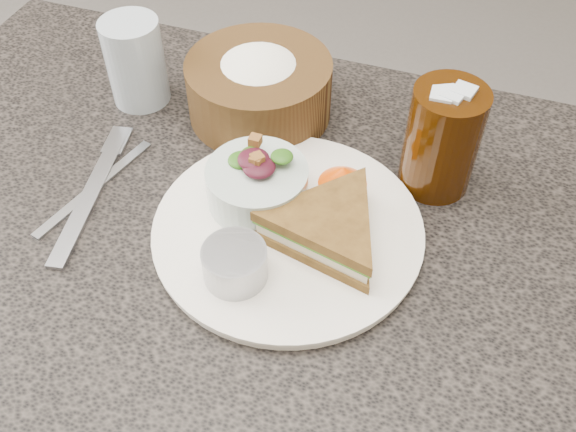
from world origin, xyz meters
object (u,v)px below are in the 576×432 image
Objects in this scene: cola_glass at (443,135)px; bread_basket at (259,80)px; dining_table at (248,382)px; sandwich at (328,228)px; water_glass at (136,62)px; salad_bowl at (257,180)px; dinner_plate at (288,230)px; dressing_ramekin at (235,264)px.

bread_basket is at bearing 167.57° from cola_glass.
dining_table is 0.42m from sandwich.
dining_table is 5.35× the size of bread_basket.
water_glass is at bearing 164.02° from sandwich.
dining_table is 0.42m from salad_bowl.
dinner_plate is at bearing -31.91° from water_glass.
dressing_ramekin is 0.35× the size of bread_basket.
dining_table is 0.39m from dinner_plate.
salad_bowl reaches higher than dressing_ramekin.
dinner_plate is at bearing -61.09° from bread_basket.
cola_glass is 0.41m from water_glass.
dinner_plate is 0.22m from bread_basket.
dressing_ramekin is 0.46× the size of cola_glass.
salad_bowl is 0.98× the size of water_glass.
dressing_ramekin is (-0.03, -0.08, 0.03)m from dinner_plate.
dinner_plate is 2.59× the size of salad_bowl.
dinner_plate is 2.55× the size of water_glass.
sandwich is 1.44× the size of salad_bowl.
cola_glass reaches higher than dressing_ramekin.
water_glass is (-0.16, -0.02, 0.00)m from bread_basket.
dinner_plate is 0.05m from sandwich.
water_glass reaches higher than sandwich.
dining_table is at bearing -78.26° from bread_basket.
dressing_ramekin is 0.28m from bread_basket.
bread_basket is 1.31× the size of cola_glass.
bread_basket reaches higher than dining_table.
salad_bowl is 0.21m from cola_glass.
dining_table is at bearing -117.96° from salad_bowl.
bread_basket is at bearing 109.99° from salad_bowl.
sandwich is at bearing 44.82° from dressing_ramekin.
bread_basket is at bearing 140.57° from sandwich.
water_glass is at bearing 139.50° from dining_table.
sandwich is 0.11m from dressing_ramekin.
water_glass is at bearing 147.80° from salad_bowl.
water_glass reaches higher than dressing_ramekin.
dinner_plate is at bearing -135.17° from cola_glass.
dinner_plate is 0.32m from water_glass.
sandwich reaches higher than dressing_ramekin.
water_glass is (-0.27, 0.17, 0.05)m from dinner_plate.
dinner_plate is 1.81× the size of sandwich.
salad_bowl is 0.17m from bread_basket.
salad_bowl is 1.71× the size of dressing_ramekin.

